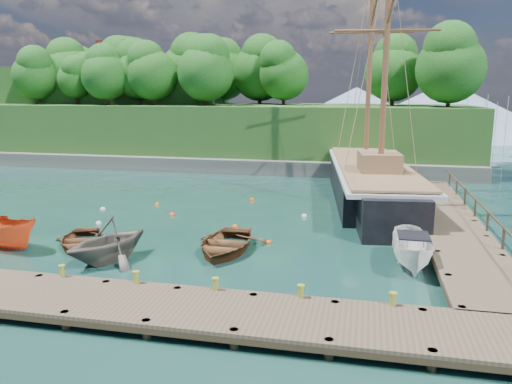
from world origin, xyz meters
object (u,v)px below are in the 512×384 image
motorboat_orange (3,247)px  schooner (371,185)px  rowboat_1 (109,261)px  rowboat_2 (225,251)px  rowboat_0 (81,247)px  cabin_boat_white (412,267)px

motorboat_orange → schooner: size_ratio=0.17×
motorboat_orange → rowboat_1: bearing=-81.0°
rowboat_2 → rowboat_0: bearing=-173.3°
schooner → motorboat_orange: bearing=-146.6°
rowboat_2 → cabin_boat_white: 8.44m
motorboat_orange → cabin_boat_white: 19.14m
rowboat_0 → rowboat_1: rowboat_1 is taller
rowboat_1 → schooner: 19.15m
rowboat_2 → motorboat_orange: motorboat_orange is taller
rowboat_0 → motorboat_orange: 3.74m
rowboat_2 → motorboat_orange: 10.80m
rowboat_0 → schooner: (13.81, 13.71, 1.09)m
rowboat_2 → schooner: schooner is taller
rowboat_2 → motorboat_orange: size_ratio=1.05×
rowboat_1 → schooner: (11.48, 15.29, 1.09)m
rowboat_0 → motorboat_orange: bearing=171.5°
rowboat_0 → rowboat_2: bearing=-16.3°
rowboat_1 → schooner: size_ratio=0.15×
rowboat_1 → rowboat_2: (4.71, 2.41, 0.00)m
rowboat_0 → motorboat_orange: motorboat_orange is taller
rowboat_1 → rowboat_2: bearing=51.1°
rowboat_0 → motorboat_orange: (-3.62, -0.94, 0.00)m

